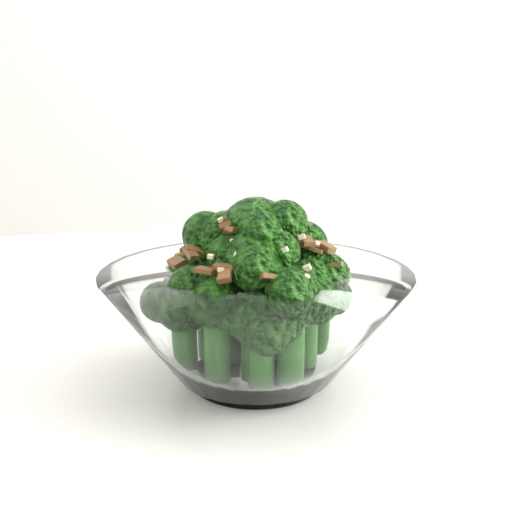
{
  "coord_description": "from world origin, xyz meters",
  "views": [
    {
      "loc": [
        0.02,
        -0.53,
        0.94
      ],
      "look_at": [
        -0.0,
        -0.08,
        0.83
      ],
      "focal_mm": 55.0,
      "sensor_mm": 36.0,
      "label": 1
    }
  ],
  "objects": [
    {
      "name": "table",
      "position": [
        -0.02,
        0.01,
        0.68
      ],
      "size": [
        1.39,
        1.13,
        0.75
      ],
      "color": "white",
      "rests_on": "ground"
    },
    {
      "name": "broccoli_dish",
      "position": [
        -0.0,
        -0.08,
        0.8
      ],
      "size": [
        0.19,
        0.19,
        0.12
      ],
      "color": "white",
      "rests_on": "table"
    }
  ]
}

